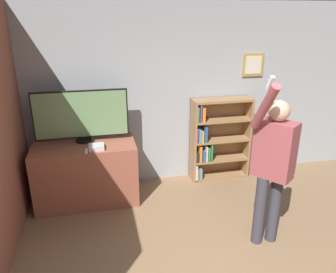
{
  "coord_description": "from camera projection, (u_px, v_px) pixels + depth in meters",
  "views": [
    {
      "loc": [
        -1.14,
        -1.86,
        2.52
      ],
      "look_at": [
        -0.35,
        1.68,
        1.15
      ],
      "focal_mm": 35.0,
      "sensor_mm": 36.0,
      "label": 1
    }
  ],
  "objects": [
    {
      "name": "tv_ledge",
      "position": [
        87.0,
        173.0,
        4.58
      ],
      "size": [
        1.38,
        0.69,
        0.86
      ],
      "color": "#93513D",
      "rests_on": "ground_plane"
    },
    {
      "name": "remote_loose",
      "position": [
        87.0,
        151.0,
        4.2
      ],
      "size": [
        0.05,
        0.14,
        0.02
      ],
      "color": "white",
      "rests_on": "tv_ledge"
    },
    {
      "name": "television",
      "position": [
        81.0,
        115.0,
        4.41
      ],
      "size": [
        1.25,
        0.22,
        0.72
      ],
      "color": "black",
      "rests_on": "tv_ledge"
    },
    {
      "name": "wall_back",
      "position": [
        174.0,
        96.0,
        4.95
      ],
      "size": [
        6.31,
        0.09,
        2.7
      ],
      "color": "#9EA3A8",
      "rests_on": "ground_plane"
    },
    {
      "name": "bookshelf",
      "position": [
        215.0,
        140.0,
        5.17
      ],
      "size": [
        0.93,
        0.28,
        1.31
      ],
      "color": "#997047",
      "rests_on": "ground_plane"
    },
    {
      "name": "game_console",
      "position": [
        96.0,
        147.0,
        4.27
      ],
      "size": [
        0.2,
        0.18,
        0.06
      ],
      "color": "silver",
      "rests_on": "tv_ledge"
    },
    {
      "name": "person",
      "position": [
        273.0,
        161.0,
        3.51
      ],
      "size": [
        0.56,
        0.55,
        1.99
      ],
      "rotation": [
        0.0,
        0.0,
        -0.93
      ],
      "color": "#383842",
      "rests_on": "ground_plane"
    }
  ]
}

